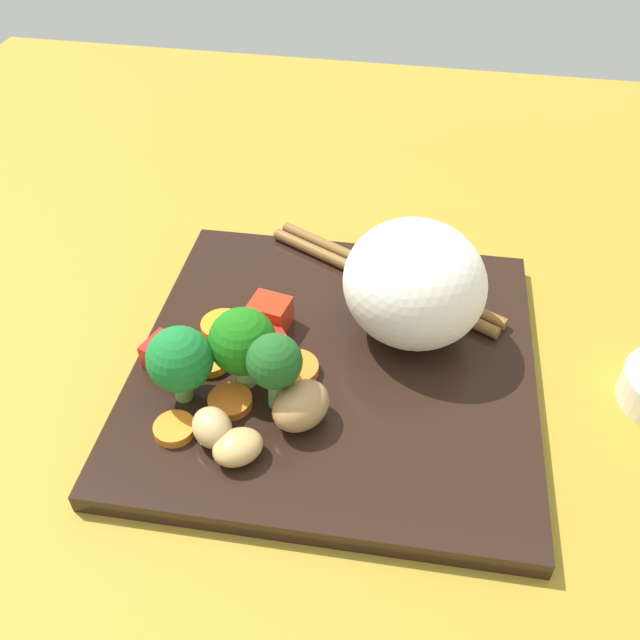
% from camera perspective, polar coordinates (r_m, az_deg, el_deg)
% --- Properties ---
extents(ground_plane, '(1.10, 1.10, 0.02)m').
position_cam_1_polar(ground_plane, '(0.49, 1.27, -5.12)').
color(ground_plane, olive).
extents(square_plate, '(0.27, 0.27, 0.01)m').
position_cam_1_polar(square_plate, '(0.47, 1.30, -3.72)').
color(square_plate, black).
rests_on(square_plate, ground_plane).
extents(rice_mound, '(0.13, 0.13, 0.09)m').
position_cam_1_polar(rice_mound, '(0.46, 7.84, 3.01)').
color(rice_mound, white).
rests_on(rice_mound, square_plate).
extents(broccoli_floret_0, '(0.04, 0.04, 0.05)m').
position_cam_1_polar(broccoli_floret_0, '(0.43, -11.57, -3.29)').
color(broccoli_floret_0, '#74AE47').
rests_on(broccoli_floret_0, square_plate).
extents(broccoli_floret_1, '(0.04, 0.04, 0.06)m').
position_cam_1_polar(broccoli_floret_1, '(0.43, -6.45, -1.90)').
color(broccoli_floret_1, '#82BC5F').
rests_on(broccoli_floret_1, square_plate).
extents(broccoli_floret_2, '(0.03, 0.03, 0.06)m').
position_cam_1_polar(broccoli_floret_2, '(0.41, -3.77, -3.69)').
color(broccoli_floret_2, '#72B75B').
rests_on(broccoli_floret_2, square_plate).
extents(carrot_slice_0, '(0.04, 0.04, 0.01)m').
position_cam_1_polar(carrot_slice_0, '(0.47, -9.18, -3.24)').
color(carrot_slice_0, orange).
rests_on(carrot_slice_0, square_plate).
extents(carrot_slice_1, '(0.03, 0.03, 0.01)m').
position_cam_1_polar(carrot_slice_1, '(0.43, -12.00, -8.83)').
color(carrot_slice_1, orange).
rests_on(carrot_slice_1, square_plate).
extents(carrot_slice_2, '(0.04, 0.04, 0.01)m').
position_cam_1_polar(carrot_slice_2, '(0.49, -8.07, -0.53)').
color(carrot_slice_2, orange).
rests_on(carrot_slice_2, square_plate).
extents(carrot_slice_3, '(0.04, 0.04, 0.01)m').
position_cam_1_polar(carrot_slice_3, '(0.46, -2.07, -4.07)').
color(carrot_slice_3, orange).
rests_on(carrot_slice_3, square_plate).
extents(carrot_slice_4, '(0.04, 0.04, 0.01)m').
position_cam_1_polar(carrot_slice_4, '(0.44, -7.49, -6.71)').
color(carrot_slice_4, orange).
rests_on(carrot_slice_4, square_plate).
extents(pepper_chunk_0, '(0.03, 0.03, 0.01)m').
position_cam_1_polar(pepper_chunk_0, '(0.47, -4.24, -2.01)').
color(pepper_chunk_0, red).
rests_on(pepper_chunk_0, square_plate).
extents(pepper_chunk_1, '(0.03, 0.03, 0.02)m').
position_cam_1_polar(pepper_chunk_1, '(0.47, -12.57, -2.82)').
color(pepper_chunk_1, red).
rests_on(pepper_chunk_1, square_plate).
extents(pepper_chunk_2, '(0.03, 0.03, 0.02)m').
position_cam_1_polar(pepper_chunk_2, '(0.49, -4.17, 0.53)').
color(pepper_chunk_2, red).
rests_on(pepper_chunk_2, square_plate).
extents(chicken_piece_0, '(0.05, 0.05, 0.03)m').
position_cam_1_polar(chicken_piece_0, '(0.42, -1.60, -7.12)').
color(chicken_piece_0, '#B0834F').
rests_on(chicken_piece_0, square_plate).
extents(chicken_piece_1, '(0.04, 0.04, 0.02)m').
position_cam_1_polar(chicken_piece_1, '(0.41, -6.85, -10.45)').
color(chicken_piece_1, tan).
rests_on(chicken_piece_1, square_plate).
extents(chicken_piece_2, '(0.04, 0.04, 0.02)m').
position_cam_1_polar(chicken_piece_2, '(0.42, -8.95, -8.81)').
color(chicken_piece_2, tan).
rests_on(chicken_piece_2, square_plate).
extents(chopstick_pair, '(0.11, 0.19, 0.01)m').
position_cam_1_polar(chopstick_pair, '(0.53, 5.21, 3.69)').
color(chopstick_pair, brown).
rests_on(chopstick_pair, square_plate).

